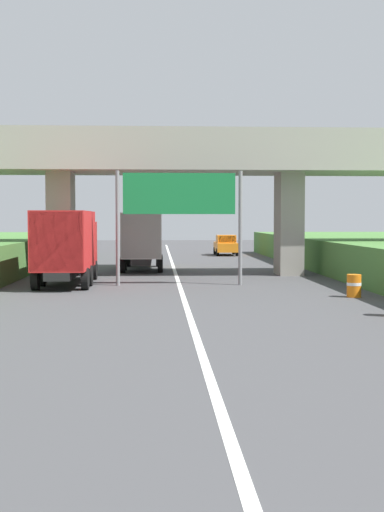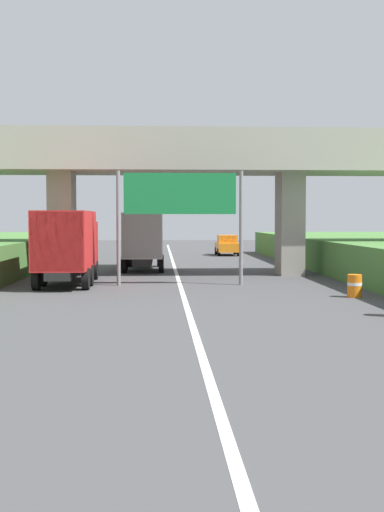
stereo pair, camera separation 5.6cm
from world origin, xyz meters
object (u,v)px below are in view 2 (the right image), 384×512
truck_red (68,244)px  car_orange (227,245)px  overhead_highway_sign (180,201)px  truck_yellow (143,238)px  construction_barrel_4 (355,286)px

truck_red → car_orange: (10.01, 25.50, -1.08)m
truck_red → car_orange: bearing=68.6°
overhead_highway_sign → truck_red: overhead_highway_sign is taller
truck_yellow → car_orange: truck_yellow is taller
truck_yellow → car_orange: size_ratio=1.78×
overhead_highway_sign → construction_barrel_4: bearing=-37.7°
truck_yellow → construction_barrel_4: bearing=-59.8°
overhead_highway_sign → truck_yellow: 10.06m
car_orange → construction_barrel_4: car_orange is taller
overhead_highway_sign → truck_yellow: size_ratio=0.81×
truck_red → construction_barrel_4: truck_red is taller
construction_barrel_4 → overhead_highway_sign: bearing=142.3°
truck_red → car_orange: truck_red is taller
car_orange → truck_red: bearing=-111.4°
overhead_highway_sign → construction_barrel_4: 9.18m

